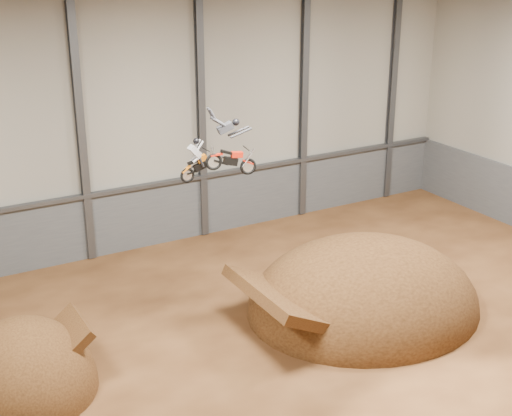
{
  "coord_description": "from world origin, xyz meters",
  "views": [
    {
      "loc": [
        -12.9,
        -19.74,
        15.79
      ],
      "look_at": [
        0.62,
        4.0,
        5.62
      ],
      "focal_mm": 50.0,
      "sensor_mm": 36.0,
      "label": 1
    }
  ],
  "objects_px": {
    "landing_ramp": "(363,308)",
    "fmx_rider_a": "(203,154)",
    "fmx_rider_b": "(229,143)",
    "takeoff_ramp": "(27,387)"
  },
  "relations": [
    {
      "from": "fmx_rider_a",
      "to": "landing_ramp",
      "type": "bearing_deg",
      "value": -18.62
    },
    {
      "from": "fmx_rider_a",
      "to": "takeoff_ramp",
      "type": "bearing_deg",
      "value": -173.64
    },
    {
      "from": "fmx_rider_a",
      "to": "fmx_rider_b",
      "type": "xyz_separation_m",
      "value": [
        0.52,
        -1.28,
        0.71
      ]
    },
    {
      "from": "landing_ramp",
      "to": "fmx_rider_a",
      "type": "xyz_separation_m",
      "value": [
        -6.86,
        2.27,
        7.78
      ]
    },
    {
      "from": "landing_ramp",
      "to": "fmx_rider_a",
      "type": "height_order",
      "value": "fmx_rider_a"
    },
    {
      "from": "takeoff_ramp",
      "to": "fmx_rider_b",
      "type": "relative_size",
      "value": 2.16
    },
    {
      "from": "fmx_rider_a",
      "to": "fmx_rider_b",
      "type": "distance_m",
      "value": 1.56
    },
    {
      "from": "landing_ramp",
      "to": "fmx_rider_b",
      "type": "xyz_separation_m",
      "value": [
        -6.34,
        0.99,
        8.49
      ]
    },
    {
      "from": "fmx_rider_a",
      "to": "fmx_rider_b",
      "type": "relative_size",
      "value": 0.69
    },
    {
      "from": "landing_ramp",
      "to": "fmx_rider_b",
      "type": "distance_m",
      "value": 10.64
    }
  ]
}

